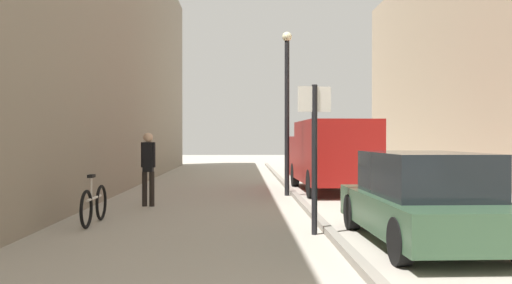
% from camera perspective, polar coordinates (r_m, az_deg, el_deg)
% --- Properties ---
extents(ground_plane, '(80.00, 80.00, 0.00)m').
position_cam_1_polar(ground_plane, '(13.99, -1.77, -6.46)').
color(ground_plane, '#A8A093').
extents(building_facade_left, '(2.06, 40.00, 9.66)m').
position_cam_1_polar(building_facade_left, '(15.00, -20.20, 12.53)').
color(building_facade_left, gray).
rests_on(building_facade_left, ground_plane).
extents(kerb_strip, '(0.16, 40.00, 0.12)m').
position_cam_1_polar(kerb_strip, '(14.07, 4.71, -6.18)').
color(kerb_strip, gray).
rests_on(kerb_strip, ground_plane).
extents(pedestrian_main_foreground, '(0.36, 0.23, 1.81)m').
position_cam_1_polar(pedestrian_main_foreground, '(13.65, -11.18, -2.24)').
color(pedestrian_main_foreground, black).
rests_on(pedestrian_main_foreground, ground_plane).
extents(delivery_van, '(2.13, 5.40, 2.19)m').
position_cam_1_polar(delivery_van, '(17.20, 7.84, -1.20)').
color(delivery_van, maroon).
rests_on(delivery_van, ground_plane).
extents(parked_car, '(1.91, 4.23, 1.45)m').
position_cam_1_polar(parked_car, '(9.05, 17.10, -5.71)').
color(parked_car, '#335138').
rests_on(parked_car, ground_plane).
extents(street_sign_post, '(0.59, 0.16, 2.60)m').
position_cam_1_polar(street_sign_post, '(9.52, 6.12, -0.37)').
color(street_sign_post, black).
rests_on(street_sign_post, ground_plane).
extents(lamp_post, '(0.28, 0.28, 4.76)m').
position_cam_1_polar(lamp_post, '(15.94, 3.25, 4.18)').
color(lamp_post, black).
rests_on(lamp_post, ground_plane).
extents(bicycle_leaning, '(0.10, 1.77, 0.98)m').
position_cam_1_polar(bicycle_leaning, '(11.12, -16.54, -6.28)').
color(bicycle_leaning, black).
rests_on(bicycle_leaning, ground_plane).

